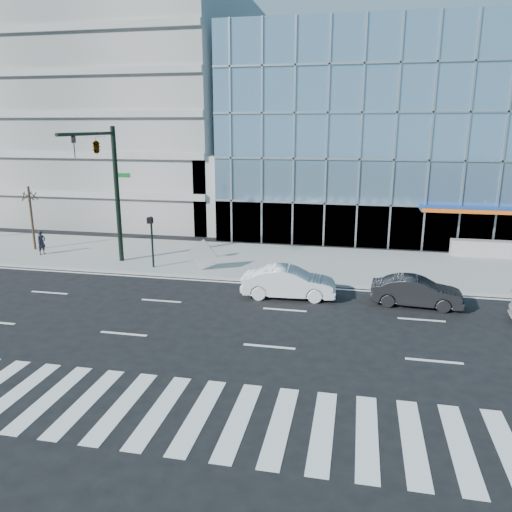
# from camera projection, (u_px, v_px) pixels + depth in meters

# --- Properties ---
(ground) EXTENTS (160.00, 160.00, 0.00)m
(ground) POSITION_uv_depth(u_px,v_px,m) (285.00, 310.00, 22.81)
(ground) COLOR black
(ground) RESTS_ON ground
(sidewalk) EXTENTS (120.00, 8.00, 0.15)m
(sidewalk) POSITION_uv_depth(u_px,v_px,m) (304.00, 263.00, 30.37)
(sidewalk) COLOR gray
(sidewalk) RESTS_ON ground
(theatre_building) EXTENTS (42.00, 26.00, 15.00)m
(theatre_building) POSITION_uv_depth(u_px,v_px,m) (492.00, 134.00, 42.81)
(theatre_building) COLOR #6F9ABA
(theatre_building) RESTS_ON ground
(parking_garage) EXTENTS (24.00, 24.00, 20.00)m
(parking_garage) POSITION_uv_depth(u_px,v_px,m) (123.00, 106.00, 48.81)
(parking_garage) COLOR gray
(parking_garage) RESTS_ON ground
(ramp_block) EXTENTS (6.00, 8.00, 6.00)m
(ramp_block) POSITION_uv_depth(u_px,v_px,m) (244.00, 192.00, 40.28)
(ramp_block) COLOR gray
(ramp_block) RESTS_ON ground
(tower_backdrop) EXTENTS (14.00, 14.00, 48.00)m
(tower_backdrop) POSITION_uv_depth(u_px,v_px,m) (178.00, 34.00, 88.89)
(tower_backdrop) COLOR gray
(tower_backdrop) RESTS_ON ground
(traffic_signal) EXTENTS (1.14, 5.74, 8.00)m
(traffic_signal) POSITION_uv_depth(u_px,v_px,m) (103.00, 163.00, 27.72)
(traffic_signal) COLOR black
(traffic_signal) RESTS_ON sidewalk
(ped_signal_post) EXTENTS (0.30, 0.33, 3.00)m
(ped_signal_post) POSITION_uv_depth(u_px,v_px,m) (151.00, 234.00, 28.61)
(ped_signal_post) COLOR black
(ped_signal_post) RESTS_ON sidewalk
(street_tree_near) EXTENTS (1.10, 1.10, 4.23)m
(street_tree_near) POSITION_uv_depth(u_px,v_px,m) (29.00, 195.00, 32.47)
(street_tree_near) COLOR #332319
(street_tree_near) RESTS_ON sidewalk
(white_sedan) EXTENTS (4.65, 1.86, 1.50)m
(white_sedan) POSITION_uv_depth(u_px,v_px,m) (289.00, 282.00, 24.34)
(white_sedan) COLOR silver
(white_sedan) RESTS_ON ground
(dark_sedan) EXTENTS (4.24, 1.77, 1.36)m
(dark_sedan) POSITION_uv_depth(u_px,v_px,m) (416.00, 292.00, 23.19)
(dark_sedan) COLOR black
(dark_sedan) RESTS_ON ground
(pedestrian) EXTENTS (0.53, 0.66, 1.57)m
(pedestrian) POSITION_uv_depth(u_px,v_px,m) (41.00, 242.00, 31.86)
(pedestrian) COLOR black
(pedestrian) RESTS_ON sidewalk
(tilted_panel) EXTENTS (1.83, 0.12, 1.83)m
(tilted_panel) POSITION_uv_depth(u_px,v_px,m) (203.00, 255.00, 28.35)
(tilted_panel) COLOR gray
(tilted_panel) RESTS_ON sidewalk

